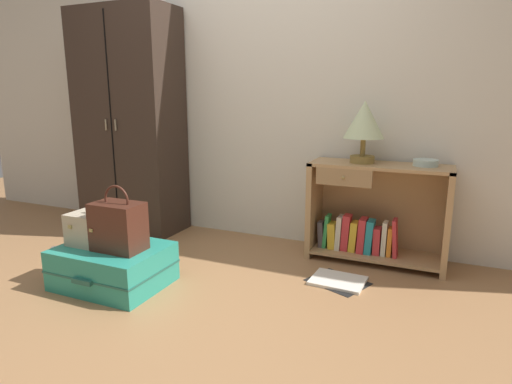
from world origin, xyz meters
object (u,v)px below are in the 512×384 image
at_px(wardrobe, 130,123).
at_px(suitcase_large, 113,266).
at_px(bowl, 426,163).
at_px(table_lamp, 364,122).
at_px(handbag, 118,226).
at_px(bottle, 57,262).
at_px(open_book_on_floor, 338,281).
at_px(train_case, 95,229).
at_px(bookshelf, 372,215).

xyz_separation_m(wardrobe, suitcase_large, (0.66, -1.04, -0.82)).
height_order(wardrobe, bowl, wardrobe).
distance_m(wardrobe, table_lamp, 1.99).
height_order(table_lamp, handbag, table_lamp).
height_order(wardrobe, bottle, wardrobe).
height_order(wardrobe, table_lamp, wardrobe).
relative_size(bowl, bottle, 0.82).
distance_m(handbag, open_book_on_floor, 1.43).
height_order(suitcase_large, train_case, train_case).
bearing_deg(handbag, open_book_on_floor, 27.22).
bearing_deg(bookshelf, suitcase_large, -142.48).
distance_m(wardrobe, bottle, 1.39).
bearing_deg(bottle, bookshelf, 31.27).
height_order(wardrobe, bookshelf, wardrobe).
height_order(train_case, bottle, train_case).
bearing_deg(bookshelf, wardrobe, -178.45).
height_order(bookshelf, handbag, bookshelf).
bearing_deg(bookshelf, train_case, -144.62).
bearing_deg(suitcase_large, bookshelf, 37.52).
bearing_deg(bookshelf, open_book_on_floor, -104.29).
bearing_deg(wardrobe, open_book_on_floor, -12.36).
xyz_separation_m(suitcase_large, open_book_on_floor, (1.30, 0.61, -0.12)).
distance_m(table_lamp, bowl, 0.49).
xyz_separation_m(train_case, bottle, (-0.32, -0.04, -0.26)).
bearing_deg(open_book_on_floor, suitcase_large, -154.96).
bearing_deg(table_lamp, wardrobe, -178.57).
height_order(bowl, bottle, bowl).
xyz_separation_m(suitcase_large, bottle, (-0.45, -0.04, -0.03)).
distance_m(train_case, handbag, 0.21).
bearing_deg(wardrobe, table_lamp, 1.43).
distance_m(bowl, handbag, 2.04).
height_order(suitcase_large, bottle, suitcase_large).
xyz_separation_m(bookshelf, table_lamp, (-0.09, -0.01, 0.66)).
bearing_deg(open_book_on_floor, bottle, -159.60).
relative_size(wardrobe, bottle, 9.41).
height_order(wardrobe, suitcase_large, wardrobe).
xyz_separation_m(bowl, train_case, (-1.87, -1.13, -0.38)).
bearing_deg(bowl, handbag, -145.63).
relative_size(wardrobe, train_case, 6.06).
xyz_separation_m(bowl, open_book_on_floor, (-0.45, -0.51, -0.73)).
height_order(bowl, train_case, bowl).
bearing_deg(train_case, suitcase_large, 2.64).
relative_size(bookshelf, bottle, 4.81).
height_order(bookshelf, table_lamp, table_lamp).
height_order(bowl, open_book_on_floor, bowl).
relative_size(wardrobe, bookshelf, 1.96).
relative_size(suitcase_large, handbag, 1.63).
bearing_deg(bowl, train_case, -148.99).
bearing_deg(table_lamp, suitcase_large, -140.74).
relative_size(table_lamp, train_case, 1.39).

